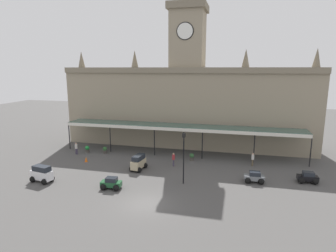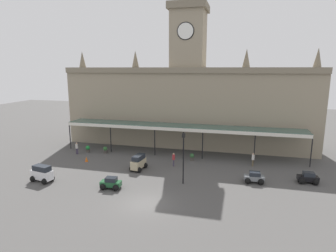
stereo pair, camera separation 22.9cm
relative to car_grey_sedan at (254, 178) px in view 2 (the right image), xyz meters
name	(u,v)px [view 2 (the right image)]	position (x,y,z in m)	size (l,w,h in m)	color
ground_plane	(144,204)	(-9.69, -7.41, -0.50)	(140.00, 140.00, 0.00)	#4A4947
station_building	(188,102)	(-9.69, 13.49, 6.29)	(37.48, 6.53, 21.00)	gray
entrance_canopy	(180,127)	(-9.69, 8.00, 3.47)	(33.19, 3.26, 4.12)	#38564C
car_grey_sedan	(254,178)	(0.00, 0.00, 0.00)	(2.09, 1.59, 1.19)	slate
car_white_van	(42,174)	(-21.91, -5.23, 0.30)	(2.53, 1.88, 1.77)	silver
car_beige_van	(138,163)	(-13.20, 0.72, 0.30)	(1.78, 2.49, 1.77)	tan
car_black_sedan	(308,178)	(5.48, 1.31, 0.00)	(2.09, 1.59, 1.19)	black
car_green_sedan	(111,184)	(-13.99, -5.12, 0.00)	(2.12, 1.63, 1.19)	#1E512D
pedestrian_crossing_forecourt	(253,159)	(0.05, 5.37, 0.41)	(0.34, 0.38, 1.67)	brown
pedestrian_beside_cars	(77,148)	(-23.76, 4.49, 0.41)	(0.38, 0.34, 1.67)	#3F384C
pedestrian_near_entrance	(174,159)	(-9.44, 3.00, 0.41)	(0.34, 0.39, 1.67)	#3F384C
victorian_lamppost	(183,152)	(-7.22, -2.07, 2.90)	(0.30, 0.30, 5.55)	black
traffic_cone	(86,159)	(-20.77, 1.85, -0.18)	(0.40, 0.40, 0.65)	orange
planter_by_canopy	(105,150)	(-20.12, 5.91, -0.01)	(0.60, 0.60, 0.96)	#47423D
planter_forecourt_centre	(88,149)	(-22.76, 5.70, -0.01)	(0.60, 0.60, 0.96)	#47423D
planter_near_kerb	(192,157)	(-7.59, 5.66, -0.01)	(0.60, 0.60, 0.96)	#47423D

